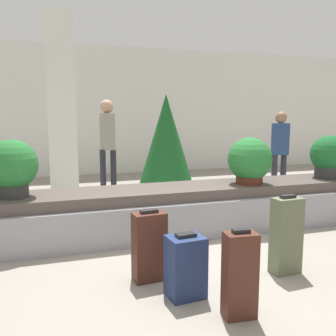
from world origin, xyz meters
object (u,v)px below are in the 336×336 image
pillar (61,110)px  potted_plant_2 (12,167)px  traveler_0 (280,146)px  traveler_1 (107,138)px  suitcase_2 (286,235)px  potted_plant_1 (329,157)px  decorated_tree (166,141)px  suitcase_0 (240,275)px  suitcase_3 (149,246)px  suitcase_4 (185,266)px  potted_plant_0 (250,161)px

pillar → potted_plant_2: pillar is taller
pillar → potted_plant_2: (-0.64, -2.23, -0.66)m
traveler_0 → traveler_1: (-3.15, 0.93, 0.16)m
suitcase_2 → potted_plant_1: potted_plant_1 is taller
decorated_tree → pillar: bearing=177.9°
traveler_1 → suitcase_2: bearing=-178.6°
suitcase_0 → suitcase_3: (-0.48, 0.83, -0.01)m
suitcase_3 → potted_plant_2: (-1.25, 1.27, 0.62)m
decorated_tree → suitcase_4: bearing=-105.2°
suitcase_4 → suitcase_3: bearing=112.0°
suitcase_3 → suitcase_4: size_ratio=1.21×
suitcase_3 → decorated_tree: (1.25, 3.44, 0.71)m
potted_plant_0 → suitcase_4: bearing=-133.5°
suitcase_3 → decorated_tree: 3.73m
potted_plant_1 → pillar: bearing=148.7°
suitcase_3 → potted_plant_0: bearing=29.6°
suitcase_2 → decorated_tree: 3.75m
potted_plant_2 → pillar: bearing=74.0°
pillar → potted_plant_0: bearing=-45.0°
decorated_tree → potted_plant_1: bearing=-49.9°
suitcase_2 → suitcase_3: bearing=165.3°
suitcase_0 → potted_plant_1: potted_plant_1 is taller
suitcase_2 → traveler_0: size_ratio=0.49×
suitcase_4 → traveler_0: 4.64m
potted_plant_1 → decorated_tree: (-1.83, 2.17, 0.13)m
pillar → potted_plant_1: pillar is taller
potted_plant_1 → suitcase_0: bearing=-141.1°
pillar → traveler_1: 1.04m
suitcase_2 → potted_plant_2: potted_plant_2 is taller
potted_plant_1 → suitcase_4: bearing=-149.9°
suitcase_4 → potted_plant_1: 3.39m
traveler_0 → potted_plant_1: bearing=108.0°
potted_plant_1 → traveler_1: traveler_1 is taller
potted_plant_1 → traveler_1: (-2.86, 2.59, 0.18)m
suitcase_2 → potted_plant_0: (0.42, 1.44, 0.53)m
suitcase_2 → decorated_tree: bearing=87.0°
suitcase_2 → traveler_0: (2.07, 3.18, 0.56)m
potted_plant_2 → potted_plant_1: bearing=-0.1°
suitcase_3 → traveler_0: 4.51m
potted_plant_0 → potted_plant_1: 1.37m
suitcase_3 → pillar: bearing=94.8°
traveler_0 → traveler_1: bearing=11.4°
suitcase_0 → potted_plant_0: size_ratio=1.10×
suitcase_2 → potted_plant_1: (1.78, 1.52, 0.54)m
suitcase_3 → traveler_0: (3.37, 2.93, 0.61)m
potted_plant_2 → suitcase_0: bearing=-50.5°
suitcase_3 → potted_plant_1: bearing=17.2°
suitcase_3 → potted_plant_1: potted_plant_1 is taller
suitcase_2 → suitcase_4: (-1.09, -0.15, -0.11)m
suitcase_4 → decorated_tree: size_ratio=0.29×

